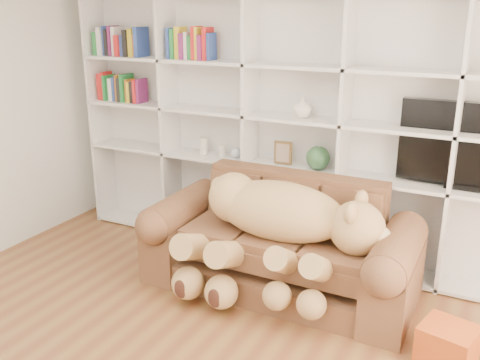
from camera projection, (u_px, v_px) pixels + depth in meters
The scene contains 13 objects.
wall_back at pixel (304, 109), 4.81m from camera, with size 5.00×0.02×2.70m, color white.
bookshelf at pixel (273, 114), 4.81m from camera, with size 4.43×0.35×2.40m.
sofa at pixel (281, 249), 4.37m from camera, with size 2.16×0.93×0.91m.
teddy_bear at pixel (276, 225), 4.11m from camera, with size 1.57×0.87×0.91m.
throw_pillow at pixel (236, 199), 4.61m from camera, with size 0.38×0.12×0.38m, color #560E23.
gift_box at pixel (447, 345), 3.47m from camera, with size 0.33×0.31×0.27m, color #C04D19.
tv at pixel (476, 147), 4.10m from camera, with size 1.15×0.18×0.68m.
picture_frame at pixel (283, 153), 4.80m from camera, with size 0.17×0.03×0.21m, color brown.
green_vase at pixel (318, 158), 4.67m from camera, with size 0.21×0.21×0.21m, color #2D5833.
figurine_tall at pixel (204, 146), 5.17m from camera, with size 0.08×0.08×0.16m, color beige.
figurine_short at pixel (223, 151), 5.09m from camera, with size 0.06×0.06×0.11m, color beige.
snow_globe at pixel (236, 153), 5.03m from camera, with size 0.10×0.10×0.10m, color silver.
shelf_vase at pixel (302, 107), 4.60m from camera, with size 0.17×0.17×0.18m, color silver.
Camera 1 is at (1.64, -2.02, 2.23)m, focal length 40.00 mm.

